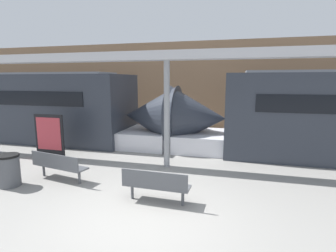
% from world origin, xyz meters
% --- Properties ---
extents(ground_plane, '(60.00, 60.00, 0.00)m').
position_xyz_m(ground_plane, '(0.00, 0.00, 0.00)').
color(ground_plane, gray).
extents(station_wall, '(56.00, 0.20, 5.00)m').
position_xyz_m(station_wall, '(0.00, 10.33, 2.50)').
color(station_wall, '#937051').
rests_on(station_wall, ground_plane).
extents(train_right, '(18.42, 2.93, 3.20)m').
position_xyz_m(train_right, '(-9.89, 6.02, 1.53)').
color(train_right, '#2D333D').
rests_on(train_right, ground_plane).
extents(bench_near, '(1.59, 0.49, 0.82)m').
position_xyz_m(bench_near, '(0.06, 0.78, 0.49)').
color(bench_near, '#4C4F54').
rests_on(bench_near, ground_plane).
extents(bench_far, '(1.82, 0.76, 0.82)m').
position_xyz_m(bench_far, '(-3.06, 1.42, 0.49)').
color(bench_far, '#4C4F54').
rests_on(bench_far, ground_plane).
extents(trash_bin, '(0.59, 0.59, 0.88)m').
position_xyz_m(trash_bin, '(-4.10, 0.76, 0.44)').
color(trash_bin, '#4C4F54').
rests_on(trash_bin, ground_plane).
extents(poster_board, '(1.21, 0.07, 1.60)m').
position_xyz_m(poster_board, '(-4.94, 3.45, 0.81)').
color(poster_board, black).
rests_on(poster_board, ground_plane).
extents(support_column_near, '(0.19, 0.19, 3.47)m').
position_xyz_m(support_column_near, '(-0.38, 3.43, 1.73)').
color(support_column_near, gray).
rests_on(support_column_near, ground_plane).
extents(canopy_beam, '(28.00, 0.60, 0.28)m').
position_xyz_m(canopy_beam, '(-0.38, 3.43, 3.61)').
color(canopy_beam, '#B7B7BC').
rests_on(canopy_beam, support_column_near).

